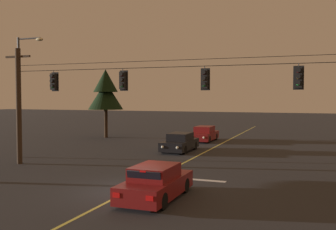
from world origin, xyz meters
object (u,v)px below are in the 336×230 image
object	(u,v)px
street_lamp_corner	(23,86)
traffic_light_right_inner	(298,77)
traffic_light_left_inner	(123,80)
traffic_light_centre	(205,79)
car_oncoming_trailing	(204,134)
car_waiting_near_lane	(156,183)
car_oncoming_lead	(180,143)
traffic_light_leftmost	(53,82)
tree_verge_far	(106,91)

from	to	relation	value
street_lamp_corner	traffic_light_right_inner	bearing A→B (deg)	-6.76
traffic_light_left_inner	traffic_light_centre	size ratio (longest dim) A/B	1.00
car_oncoming_trailing	street_lamp_corner	world-z (taller)	street_lamp_corner
car_waiting_near_lane	car_oncoming_lead	size ratio (longest dim) A/B	0.98
traffic_light_left_inner	car_oncoming_lead	xyz separation A→B (m)	(0.36, 8.69, -4.37)
traffic_light_leftmost	car_oncoming_trailing	size ratio (longest dim) A/B	0.28
traffic_light_leftmost	car_waiting_near_lane	world-z (taller)	traffic_light_leftmost
traffic_light_leftmost	traffic_light_left_inner	world-z (taller)	same
traffic_light_right_inner	car_oncoming_trailing	size ratio (longest dim) A/B	0.28
traffic_light_centre	tree_verge_far	distance (m)	21.20
traffic_light_right_inner	car_oncoming_lead	xyz separation A→B (m)	(-8.75, 8.69, -4.37)
traffic_light_centre	street_lamp_corner	xyz separation A→B (m)	(-13.23, 2.10, -0.14)
street_lamp_corner	car_oncoming_lead	bearing A→B (deg)	36.29
car_oncoming_trailing	street_lamp_corner	xyz separation A→B (m)	(-8.93, -13.79, 4.23)
traffic_light_right_inner	tree_verge_far	bearing A→B (deg)	140.81
car_oncoming_trailing	tree_verge_far	xyz separation A→B (m)	(-10.19, -0.41, 4.03)
street_lamp_corner	tree_verge_far	bearing A→B (deg)	95.38
car_oncoming_trailing	traffic_light_centre	bearing A→B (deg)	-74.86
tree_verge_far	car_oncoming_trailing	bearing A→B (deg)	2.32
car_oncoming_lead	traffic_light_centre	bearing A→B (deg)	-63.91
street_lamp_corner	car_oncoming_trailing	bearing A→B (deg)	57.08
car_oncoming_trailing	tree_verge_far	size ratio (longest dim) A/B	0.64
traffic_light_centre	tree_verge_far	world-z (taller)	tree_verge_far
traffic_light_leftmost	street_lamp_corner	xyz separation A→B (m)	(-4.07, 2.10, -0.14)
car_oncoming_lead	street_lamp_corner	xyz separation A→B (m)	(-8.97, -6.59, 4.23)
traffic_light_centre	car_oncoming_lead	distance (m)	10.61
traffic_light_leftmost	car_oncoming_trailing	world-z (taller)	traffic_light_leftmost
traffic_light_right_inner	car_waiting_near_lane	xyz separation A→B (m)	(-5.24, -4.67, -4.37)
car_waiting_near_lane	car_oncoming_trailing	xyz separation A→B (m)	(-3.55, 20.56, -0.00)
traffic_light_centre	car_oncoming_lead	world-z (taller)	traffic_light_centre
traffic_light_leftmost	car_oncoming_lead	size ratio (longest dim) A/B	0.28
traffic_light_leftmost	tree_verge_far	xyz separation A→B (m)	(-5.33, 15.47, -0.34)
car_oncoming_lead	tree_verge_far	bearing A→B (deg)	146.44
tree_verge_far	traffic_light_centre	bearing A→B (deg)	-46.89
car_waiting_near_lane	traffic_light_leftmost	bearing A→B (deg)	150.94
traffic_light_left_inner	car_waiting_near_lane	xyz separation A→B (m)	(3.86, -4.67, -4.37)
traffic_light_leftmost	traffic_light_left_inner	size ratio (longest dim) A/B	1.00
traffic_light_left_inner	traffic_light_centre	xyz separation A→B (m)	(4.61, 0.00, 0.00)
car_waiting_near_lane	traffic_light_right_inner	bearing A→B (deg)	41.71
car_oncoming_lead	car_oncoming_trailing	size ratio (longest dim) A/B	1.00
traffic_light_centre	car_oncoming_lead	bearing A→B (deg)	116.09
traffic_light_right_inner	car_oncoming_trailing	bearing A→B (deg)	118.96
traffic_light_left_inner	car_oncoming_lead	bearing A→B (deg)	87.64
car_oncoming_lead	car_oncoming_trailing	distance (m)	7.20
car_oncoming_lead	tree_verge_far	world-z (taller)	tree_verge_far
traffic_light_left_inner	traffic_light_right_inner	size ratio (longest dim) A/B	1.00
car_waiting_near_lane	car_oncoming_lead	bearing A→B (deg)	104.71
traffic_light_leftmost	tree_verge_far	distance (m)	16.37
traffic_light_centre	car_oncoming_trailing	xyz separation A→B (m)	(-4.30, 15.89, -4.37)
traffic_light_leftmost	car_oncoming_lead	bearing A→B (deg)	60.59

